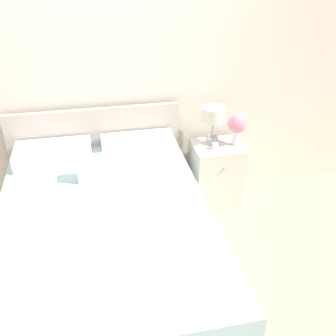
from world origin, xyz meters
The scene contains 7 objects.
ground_plane centered at (0.00, 0.00, 0.00)m, with size 12.00×12.00×0.00m, color #CCB28E.
wall_back centered at (0.00, 0.07, 1.30)m, with size 8.00×0.06×2.60m.
bed centered at (0.00, -1.03, 0.33)m, with size 1.55×2.18×1.00m.
nightstand centered at (1.12, -0.22, 0.31)m, with size 0.47×0.42×0.62m.
table_lamp centered at (1.08, -0.17, 0.88)m, with size 0.22×0.22×0.36m.
flower_vase centered at (1.29, -0.24, 0.82)m, with size 0.17×0.17×0.30m.
teacup centered at (1.07, -0.28, 0.65)m, with size 0.10×0.10×0.06m.
Camera 1 is at (-0.02, -3.35, 2.28)m, focal length 42.00 mm.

